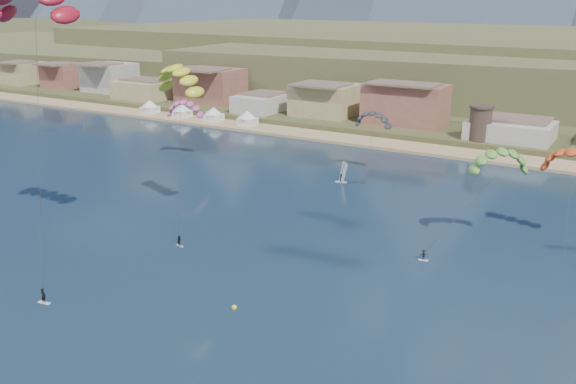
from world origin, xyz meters
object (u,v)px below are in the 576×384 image
Objects in this scene: watchtower at (480,123)px; buoy at (234,307)px; kitesurfer_green at (500,158)px; kitesurfer_yellow at (179,75)px; windsurfer at (342,176)px.

watchtower is 13.57× the size of buoy.
kitesurfer_green is at bearing 59.10° from buoy.
watchtower is 83.41m from kitesurfer_yellow.
kitesurfer_green is 4.30× the size of windsurfer.
windsurfer is 55.68m from buoy.
kitesurfer_yellow is (-28.03, -76.59, 17.50)m from watchtower.
windsurfer is at bearing 151.32° from kitesurfer_green.
watchtower reaches higher than windsurfer.
kitesurfer_green is 40.58m from windsurfer.
kitesurfer_green reaches higher than watchtower.
kitesurfer_yellow reaches higher than kitesurfer_green.
kitesurfer_yellow is 49.67m from kitesurfer_green.
kitesurfer_yellow reaches higher than watchtower.
windsurfer reaches higher than buoy.
kitesurfer_yellow is at bearing -162.72° from kitesurfer_green.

